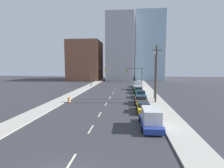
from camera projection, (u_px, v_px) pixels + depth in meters
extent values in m
cube|color=#ADA89E|center=(91.00, 85.00, 59.47)|extent=(2.93, 98.77, 0.14)
cube|color=#ADA89E|center=(144.00, 85.00, 57.75)|extent=(2.93, 98.77, 0.14)
cube|color=beige|center=(70.00, 163.00, 11.71)|extent=(0.16, 2.40, 0.01)
cube|color=beige|center=(91.00, 129.00, 17.96)|extent=(0.16, 2.40, 0.01)
cube|color=beige|center=(100.00, 114.00, 23.46)|extent=(0.16, 2.40, 0.01)
cube|color=beige|center=(106.00, 104.00, 29.85)|extent=(0.16, 2.40, 0.01)
cube|color=beige|center=(110.00, 98.00, 35.93)|extent=(0.16, 2.40, 0.01)
cube|color=beige|center=(113.00, 93.00, 42.44)|extent=(0.16, 2.40, 0.01)
cube|color=beige|center=(115.00, 89.00, 49.67)|extent=(0.16, 2.40, 0.01)
cube|color=brown|center=(86.00, 61.00, 80.72)|extent=(14.00, 16.00, 17.72)
cube|color=#A8A8AD|center=(121.00, 49.00, 82.53)|extent=(12.00, 20.00, 29.37)
cube|color=#99B7CC|center=(148.00, 48.00, 85.14)|extent=(13.00, 20.00, 30.79)
cylinder|color=#38383D|center=(91.00, 77.00, 55.27)|extent=(0.24, 0.24, 6.16)
cylinder|color=#38383D|center=(98.00, 68.00, 54.77)|extent=(4.72, 0.16, 0.16)
cube|color=#B79319|center=(106.00, 70.00, 54.60)|extent=(0.34, 0.32, 1.10)
cylinder|color=red|center=(106.00, 69.00, 54.40)|extent=(0.22, 0.04, 0.22)
cylinder|color=#593F0C|center=(106.00, 70.00, 54.43)|extent=(0.22, 0.04, 0.22)
cylinder|color=#0C3F14|center=(106.00, 71.00, 54.47)|extent=(0.22, 0.04, 0.22)
cylinder|color=#38383D|center=(142.00, 77.00, 53.72)|extent=(0.24, 0.24, 6.16)
cylinder|color=#38383D|center=(134.00, 68.00, 53.68)|extent=(4.72, 0.16, 0.16)
cube|color=#B79319|center=(127.00, 70.00, 53.97)|extent=(0.34, 0.32, 1.10)
cylinder|color=red|center=(127.00, 69.00, 53.77)|extent=(0.22, 0.04, 0.22)
cylinder|color=#593F0C|center=(127.00, 70.00, 53.80)|extent=(0.22, 0.04, 0.22)
cylinder|color=#0C3F14|center=(127.00, 72.00, 53.84)|extent=(0.22, 0.04, 0.22)
cylinder|color=#473D33|center=(156.00, 74.00, 30.42)|extent=(0.32, 0.32, 10.01)
cube|color=#473D33|center=(157.00, 50.00, 29.99)|extent=(1.60, 0.14, 0.14)
cylinder|color=orange|center=(69.00, 102.00, 30.81)|extent=(0.56, 0.56, 0.19)
cylinder|color=white|center=(69.00, 101.00, 30.79)|extent=(0.56, 0.56, 0.19)
cylinder|color=orange|center=(69.00, 100.00, 30.77)|extent=(0.56, 0.56, 0.19)
cylinder|color=white|center=(69.00, 99.00, 30.75)|extent=(0.56, 0.56, 0.19)
cylinder|color=orange|center=(69.00, 98.00, 30.73)|extent=(0.56, 0.56, 0.19)
cylinder|color=#4C4C51|center=(155.00, 77.00, 33.88)|extent=(0.20, 0.20, 8.66)
sphere|color=white|center=(155.00, 53.00, 33.42)|extent=(0.44, 0.44, 0.44)
cube|color=navy|center=(151.00, 123.00, 18.51)|extent=(2.05, 5.39, 0.56)
cube|color=silver|center=(151.00, 115.00, 18.15)|extent=(1.78, 3.35, 1.35)
cylinder|color=black|center=(140.00, 119.00, 20.26)|extent=(0.23, 0.61, 0.61)
cylinder|color=black|center=(157.00, 120.00, 20.09)|extent=(0.23, 0.61, 0.61)
cylinder|color=black|center=(142.00, 130.00, 16.96)|extent=(0.23, 0.61, 0.61)
cylinder|color=black|center=(164.00, 130.00, 16.80)|extent=(0.23, 0.61, 0.61)
cube|color=gold|center=(143.00, 108.00, 24.84)|extent=(1.72, 4.65, 0.61)
cube|color=#1E2838|center=(143.00, 104.00, 24.78)|extent=(1.51, 2.09, 0.57)
cylinder|color=black|center=(137.00, 107.00, 26.37)|extent=(0.22, 0.66, 0.66)
cylinder|color=black|center=(149.00, 107.00, 26.19)|extent=(0.22, 0.66, 0.66)
cylinder|color=black|center=(137.00, 112.00, 23.51)|extent=(0.22, 0.66, 0.66)
cylinder|color=black|center=(151.00, 112.00, 23.34)|extent=(0.22, 0.66, 0.66)
cube|color=brown|center=(141.00, 101.00, 30.13)|extent=(1.90, 4.61, 0.65)
cube|color=#1E2838|center=(141.00, 97.00, 30.07)|extent=(1.67, 2.08, 0.59)
cylinder|color=black|center=(135.00, 100.00, 31.65)|extent=(0.22, 0.62, 0.62)
cylinder|color=black|center=(146.00, 100.00, 31.47)|extent=(0.22, 0.62, 0.62)
cylinder|color=black|center=(135.00, 103.00, 28.83)|extent=(0.22, 0.62, 0.62)
cylinder|color=black|center=(147.00, 104.00, 28.65)|extent=(0.22, 0.62, 0.62)
cube|color=#196B75|center=(141.00, 95.00, 36.02)|extent=(1.86, 4.80, 0.64)
cube|color=#1E2838|center=(141.00, 92.00, 35.96)|extent=(1.63, 2.16, 0.60)
cylinder|color=black|center=(136.00, 95.00, 37.60)|extent=(0.22, 0.71, 0.71)
cylinder|color=black|center=(145.00, 95.00, 37.42)|extent=(0.22, 0.71, 0.71)
cylinder|color=black|center=(136.00, 97.00, 34.66)|extent=(0.22, 0.71, 0.71)
cylinder|color=black|center=(146.00, 97.00, 34.47)|extent=(0.22, 0.71, 0.71)
cube|color=#1E6033|center=(138.00, 91.00, 41.92)|extent=(1.82, 4.40, 0.69)
cube|color=#1E2838|center=(138.00, 88.00, 41.85)|extent=(1.59, 1.98, 0.62)
cylinder|color=black|center=(134.00, 91.00, 43.38)|extent=(0.22, 0.61, 0.61)
cylinder|color=black|center=(142.00, 91.00, 43.19)|extent=(0.22, 0.61, 0.61)
cylinder|color=black|center=(134.00, 93.00, 40.68)|extent=(0.22, 0.61, 0.61)
cylinder|color=black|center=(143.00, 93.00, 40.50)|extent=(0.22, 0.61, 0.61)
cube|color=#B2B2BC|center=(137.00, 87.00, 47.42)|extent=(2.39, 5.51, 1.09)
cube|color=#B2B2BC|center=(137.00, 83.00, 48.12)|extent=(1.94, 1.72, 1.03)
cylinder|color=black|center=(133.00, 88.00, 49.18)|extent=(0.25, 0.66, 0.65)
cylinder|color=black|center=(141.00, 88.00, 49.08)|extent=(0.25, 0.66, 0.65)
cylinder|color=black|center=(134.00, 90.00, 45.85)|extent=(0.25, 0.66, 0.65)
cylinder|color=black|center=(142.00, 90.00, 45.75)|extent=(0.25, 0.66, 0.65)
cube|color=#141E47|center=(136.00, 85.00, 54.36)|extent=(1.90, 4.39, 0.69)
cube|color=#1E2838|center=(136.00, 83.00, 54.29)|extent=(1.60, 2.00, 0.62)
cylinder|color=black|center=(133.00, 85.00, 55.76)|extent=(0.25, 0.62, 0.61)
cylinder|color=black|center=(139.00, 85.00, 55.66)|extent=(0.25, 0.62, 0.61)
cylinder|color=black|center=(134.00, 86.00, 53.10)|extent=(0.25, 0.62, 0.61)
cylinder|color=black|center=(140.00, 86.00, 53.00)|extent=(0.25, 0.62, 0.61)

